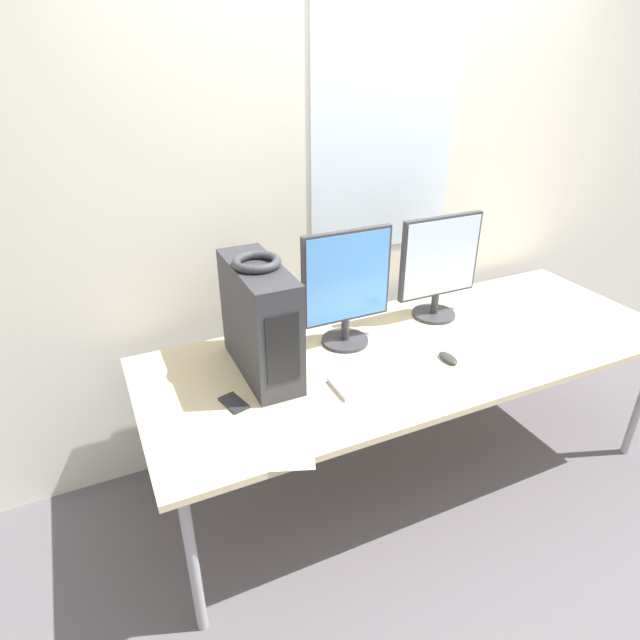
{
  "coord_description": "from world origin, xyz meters",
  "views": [
    {
      "loc": [
        -1.26,
        -1.23,
        1.94
      ],
      "look_at": [
        -0.48,
        0.46,
        0.97
      ],
      "focal_mm": 30.0,
      "sensor_mm": 36.0,
      "label": 1
    }
  ],
  "objects_px": {
    "pc_tower": "(260,320)",
    "cell_phone": "(234,403)",
    "keyboard": "(389,375)",
    "monitor_right_near": "(439,265)",
    "headphones": "(257,262)",
    "monitor_main": "(346,286)",
    "mouse": "(448,358)"
  },
  "relations": [
    {
      "from": "keyboard",
      "to": "pc_tower",
      "type": "bearing_deg",
      "value": 148.52
    },
    {
      "from": "pc_tower",
      "to": "monitor_main",
      "type": "height_order",
      "value": "monitor_main"
    },
    {
      "from": "cell_phone",
      "to": "keyboard",
      "type": "bearing_deg",
      "value": -23.19
    },
    {
      "from": "pc_tower",
      "to": "keyboard",
      "type": "distance_m",
      "value": 0.57
    },
    {
      "from": "mouse",
      "to": "keyboard",
      "type": "bearing_deg",
      "value": -178.83
    },
    {
      "from": "monitor_main",
      "to": "monitor_right_near",
      "type": "bearing_deg",
      "value": 5.41
    },
    {
      "from": "monitor_right_near",
      "to": "cell_phone",
      "type": "bearing_deg",
      "value": -165.48
    },
    {
      "from": "pc_tower",
      "to": "mouse",
      "type": "height_order",
      "value": "pc_tower"
    },
    {
      "from": "headphones",
      "to": "keyboard",
      "type": "relative_size",
      "value": 0.39
    },
    {
      "from": "headphones",
      "to": "monitor_main",
      "type": "bearing_deg",
      "value": 7.99
    },
    {
      "from": "headphones",
      "to": "keyboard",
      "type": "bearing_deg",
      "value": -31.56
    },
    {
      "from": "headphones",
      "to": "cell_phone",
      "type": "distance_m",
      "value": 0.54
    },
    {
      "from": "pc_tower",
      "to": "keyboard",
      "type": "xyz_separation_m",
      "value": [
        0.44,
        -0.27,
        -0.22
      ]
    },
    {
      "from": "pc_tower",
      "to": "keyboard",
      "type": "relative_size",
      "value": 1.04
    },
    {
      "from": "monitor_right_near",
      "to": "cell_phone",
      "type": "xyz_separation_m",
      "value": [
        -1.12,
        -0.29,
        -0.27
      ]
    },
    {
      "from": "monitor_right_near",
      "to": "monitor_main",
      "type": "bearing_deg",
      "value": -174.59
    },
    {
      "from": "monitor_right_near",
      "to": "keyboard",
      "type": "bearing_deg",
      "value": -142.39
    },
    {
      "from": "monitor_right_near",
      "to": "mouse",
      "type": "height_order",
      "value": "monitor_right_near"
    },
    {
      "from": "monitor_right_near",
      "to": "keyboard",
      "type": "height_order",
      "value": "monitor_right_near"
    },
    {
      "from": "pc_tower",
      "to": "monitor_right_near",
      "type": "distance_m",
      "value": 0.95
    },
    {
      "from": "pc_tower",
      "to": "headphones",
      "type": "bearing_deg",
      "value": 90.0
    },
    {
      "from": "pc_tower",
      "to": "cell_phone",
      "type": "height_order",
      "value": "pc_tower"
    },
    {
      "from": "mouse",
      "to": "cell_phone",
      "type": "bearing_deg",
      "value": 174.74
    },
    {
      "from": "pc_tower",
      "to": "monitor_right_near",
      "type": "bearing_deg",
      "value": 6.61
    },
    {
      "from": "monitor_right_near",
      "to": "cell_phone",
      "type": "distance_m",
      "value": 1.19
    },
    {
      "from": "pc_tower",
      "to": "headphones",
      "type": "height_order",
      "value": "headphones"
    },
    {
      "from": "keyboard",
      "to": "monitor_right_near",
      "type": "bearing_deg",
      "value": 37.61
    },
    {
      "from": "monitor_right_near",
      "to": "keyboard",
      "type": "distance_m",
      "value": 0.68
    },
    {
      "from": "pc_tower",
      "to": "headphones",
      "type": "xyz_separation_m",
      "value": [
        -0.0,
        0.0,
        0.25
      ]
    },
    {
      "from": "keyboard",
      "to": "mouse",
      "type": "height_order",
      "value": "mouse"
    },
    {
      "from": "monitor_right_near",
      "to": "pc_tower",
      "type": "bearing_deg",
      "value": -173.39
    },
    {
      "from": "mouse",
      "to": "cell_phone",
      "type": "relative_size",
      "value": 0.8
    }
  ]
}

